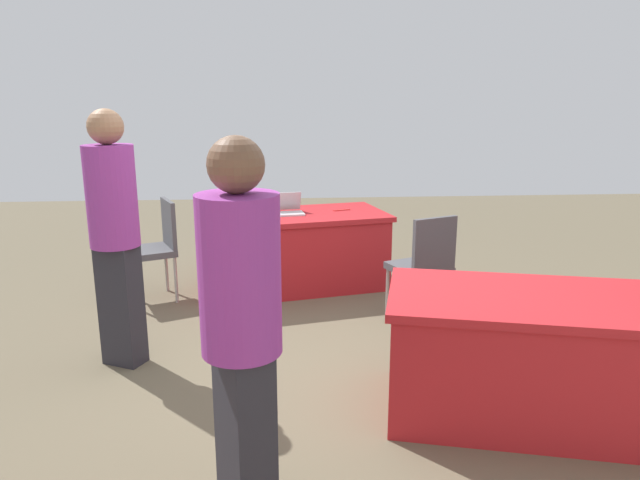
# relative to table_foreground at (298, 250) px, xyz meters

# --- Properties ---
(ground_plane) EXTENTS (14.40, 14.40, 0.00)m
(ground_plane) POSITION_rel_table_foreground_xyz_m (-0.17, 1.80, -0.38)
(ground_plane) COLOR brown
(table_foreground) EXTENTS (1.92, 1.25, 0.76)m
(table_foreground) POSITION_rel_table_foreground_xyz_m (0.00, 0.00, 0.00)
(table_foreground) COLOR #AD1E23
(table_foreground) RESTS_ON ground
(table_mid_left) EXTENTS (1.80, 1.27, 0.76)m
(table_mid_left) POSITION_rel_table_foreground_xyz_m (-1.26, 2.58, -0.00)
(table_mid_left) COLOR #AD1E23
(table_mid_left) RESTS_ON ground
(chair_tucked_right) EXTENTS (0.57, 0.57, 0.95)m
(chair_tucked_right) POSITION_rel_table_foreground_xyz_m (-1.04, 1.06, 0.16)
(chair_tucked_right) COLOR #9E9993
(chair_tucked_right) RESTS_ON ground
(chair_by_pillar) EXTENTS (0.58, 0.58, 0.96)m
(chair_by_pillar) POSITION_rel_table_foreground_xyz_m (1.35, 0.28, 0.17)
(chair_by_pillar) COLOR #9E9993
(chair_by_pillar) RESTS_ON ground
(person_attendee_standing) EXTENTS (0.46, 0.46, 1.75)m
(person_attendee_standing) POSITION_rel_table_foreground_xyz_m (0.36, 3.39, 0.60)
(person_attendee_standing) COLOR #26262D
(person_attendee_standing) RESTS_ON ground
(person_attendee_browsing) EXTENTS (0.45, 0.45, 1.82)m
(person_attendee_browsing) POSITION_rel_table_foreground_xyz_m (1.33, 1.67, 0.64)
(person_attendee_browsing) COLOR #26262D
(person_attendee_browsing) RESTS_ON ground
(laptop_silver) EXTENTS (0.35, 0.33, 0.21)m
(laptop_silver) POSITION_rel_table_foreground_xyz_m (0.10, -0.01, 0.42)
(laptop_silver) COLOR silver
(laptop_silver) RESTS_ON table_foreground
(yarn_ball) EXTENTS (0.11, 0.11, 0.11)m
(yarn_ball) POSITION_rel_table_foreground_xyz_m (0.46, 0.10, 0.43)
(yarn_ball) COLOR #3F5999
(yarn_ball) RESTS_ON table_foreground
(scissors_red) EXTENTS (0.18, 0.09, 0.01)m
(scissors_red) POSITION_rel_table_foreground_xyz_m (-0.46, -0.14, 0.38)
(scissors_red) COLOR red
(scissors_red) RESTS_ON table_foreground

